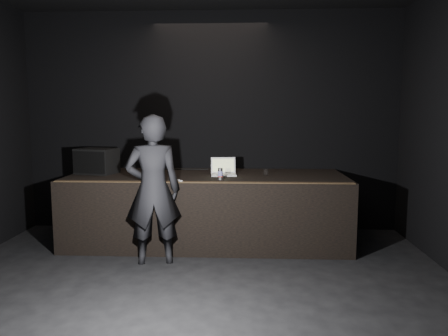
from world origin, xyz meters
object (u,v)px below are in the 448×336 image
at_px(stage_riser, 207,208).
at_px(laptop, 223,170).
at_px(beer_can, 220,174).
at_px(person, 153,190).
at_px(stage_monitor, 96,161).

distance_m(stage_riser, laptop, 0.61).
bearing_deg(laptop, beer_can, -98.14).
bearing_deg(person, laptop, -142.60).
bearing_deg(beer_can, laptop, 87.48).
bearing_deg(stage_riser, beer_can, -64.35).
bearing_deg(stage_riser, person, -122.29).
relative_size(stage_monitor, beer_can, 4.05).
height_order(stage_monitor, beer_can, stage_monitor).
distance_m(stage_riser, stage_monitor, 1.80).
relative_size(beer_can, person, 0.08).
xyz_separation_m(stage_riser, beer_can, (0.22, -0.46, 0.58)).
xyz_separation_m(stage_monitor, person, (1.06, -1.01, -0.25)).
relative_size(stage_monitor, person, 0.34).
distance_m(stage_riser, beer_can, 0.77).
relative_size(stage_riser, person, 2.12).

